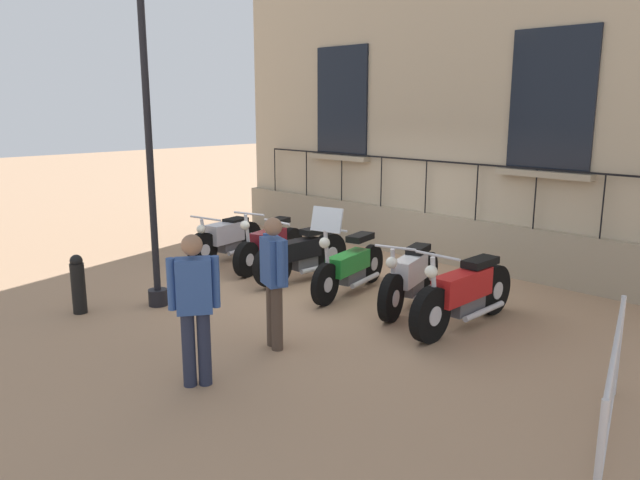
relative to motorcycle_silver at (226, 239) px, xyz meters
The scene contains 13 objects.
ground_plane 2.61m from the motorcycle_silver, 96.76° to the left, with size 60.00×60.00×0.00m, color #9E7A5B.
building_facade 5.42m from the motorcycle_silver, 141.03° to the left, with size 0.82×10.29×8.29m.
motorcycle_silver is the anchor object (origin of this frame).
motorcycle_maroon 1.02m from the motorcycle_silver, 102.79° to the left, with size 1.99×0.78×1.10m.
motorcycle_black 2.00m from the motorcycle_silver, 92.11° to the left, with size 1.99×0.60×1.09m.
motorcycle_green 3.06m from the motorcycle_silver, 91.81° to the left, with size 2.05×0.70×1.45m.
motorcycle_white 4.13m from the motorcycle_silver, 93.45° to the left, with size 2.07×0.82×1.03m.
motorcycle_red 5.13m from the motorcycle_silver, 90.71° to the left, with size 2.22×0.64×1.11m.
lamppost 3.94m from the motorcycle_silver, 32.14° to the left, with size 0.29×0.99×4.78m.
crowd_barrier 7.84m from the motorcycle_silver, 77.37° to the left, with size 2.42×0.77×1.05m.
bollard 3.44m from the motorcycle_silver, 16.73° to the left, with size 0.19×0.19×0.85m.
pedestrian_standing 5.37m from the motorcycle_silver, 50.27° to the left, with size 0.46×0.38×1.62m.
pedestrian_walking 4.49m from the motorcycle_silver, 60.99° to the left, with size 0.33×0.50×1.61m.
Camera 1 is at (7.06, 6.74, 2.90)m, focal length 34.63 mm.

